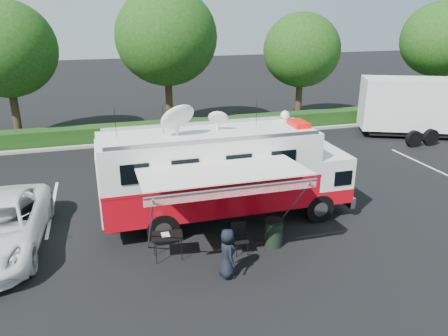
# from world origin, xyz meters

# --- Properties ---
(ground_plane) EXTENTS (120.00, 120.00, 0.00)m
(ground_plane) POSITION_xyz_m (0.00, 0.00, 0.00)
(ground_plane) COLOR black
(ground_plane) RESTS_ON ground
(back_border) EXTENTS (60.00, 6.14, 8.87)m
(back_border) POSITION_xyz_m (1.14, 12.90, 5.00)
(back_border) COLOR #9E998E
(back_border) RESTS_ON ground_plane
(stall_lines) EXTENTS (24.12, 5.50, 0.01)m
(stall_lines) POSITION_xyz_m (-0.50, 3.00, 0.00)
(stall_lines) COLOR silver
(stall_lines) RESTS_ON ground_plane
(command_truck) EXTENTS (9.22, 2.54, 4.43)m
(command_truck) POSITION_xyz_m (-0.08, -0.00, 1.90)
(command_truck) COLOR black
(command_truck) RESTS_ON ground_plane
(awning) EXTENTS (5.03, 2.60, 3.04)m
(awning) POSITION_xyz_m (-0.91, -2.63, 2.85)
(awning) COLOR silver
(awning) RESTS_ON ground_plane
(white_suv) EXTENTS (3.12, 6.23, 1.69)m
(white_suv) POSITION_xyz_m (-7.88, -0.03, 0.00)
(white_suv) COLOR white
(white_suv) RESTS_ON ground_plane
(person) EXTENTS (0.51, 0.77, 1.55)m
(person) POSITION_xyz_m (-1.08, -3.60, 0.00)
(person) COLOR black
(person) RESTS_ON ground_plane
(folding_table) EXTENTS (1.05, 0.80, 0.83)m
(folding_table) POSITION_xyz_m (-2.62, -2.11, 0.77)
(folding_table) COLOR black
(folding_table) RESTS_ON ground_plane
(folding_chair) EXTENTS (0.53, 0.55, 1.03)m
(folding_chair) POSITION_xyz_m (-0.31, -2.35, 0.61)
(folding_chair) COLOR black
(folding_chair) RESTS_ON ground_plane
(trash_bin) EXTENTS (0.64, 0.64, 0.95)m
(trash_bin) POSITION_xyz_m (0.92, -2.30, 0.48)
(trash_bin) COLOR black
(trash_bin) RESTS_ON ground_plane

